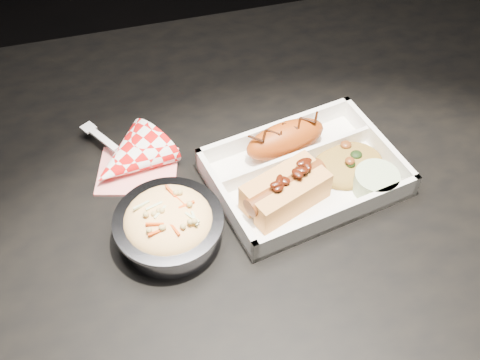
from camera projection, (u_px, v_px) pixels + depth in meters
name	position (u px, v px, depth m)	size (l,w,h in m)	color
dining_table	(272.00, 211.00, 0.92)	(1.20, 0.80, 0.75)	black
food_tray	(304.00, 176.00, 0.83)	(0.28, 0.22, 0.04)	white
fried_pastry	(285.00, 139.00, 0.85)	(0.12, 0.05, 0.05)	#A04110
hotdog	(286.00, 189.00, 0.79)	(0.13, 0.09, 0.06)	#DB944B
fried_rice_mound	(349.00, 160.00, 0.83)	(0.10, 0.09, 0.03)	olive
cupcake_liner	(376.00, 182.00, 0.81)	(0.06, 0.06, 0.03)	#A5BD8F
foil_coleslaw_cup	(169.00, 224.00, 0.75)	(0.14, 0.14, 0.07)	silver
napkin_fork	(128.00, 160.00, 0.84)	(0.15, 0.16, 0.10)	red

